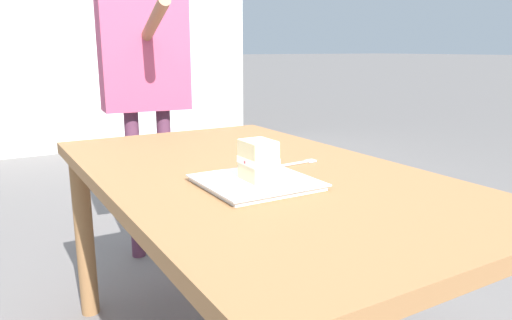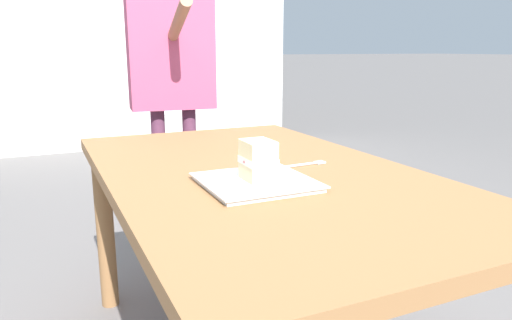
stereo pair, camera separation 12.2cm
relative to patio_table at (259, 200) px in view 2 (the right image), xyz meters
The scene contains 6 objects.
patio_table is the anchor object (origin of this frame).
dessert_plate 0.19m from the patio_table, 27.60° to the right, with size 0.28×0.28×0.02m.
cake_slice 0.23m from the patio_table, 25.73° to the right, with size 0.09×0.08×0.10m.
dessert_fork 0.17m from the patio_table, 85.52° to the left, with size 0.03×0.17×0.01m.
diner_person 1.17m from the patio_table, behind, with size 0.54×0.42×1.49m.
patio_building 5.92m from the patio_table, behind, with size 3.77×3.84×3.08m.
Camera 2 is at (1.23, -0.57, 1.04)m, focal length 33.66 mm.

